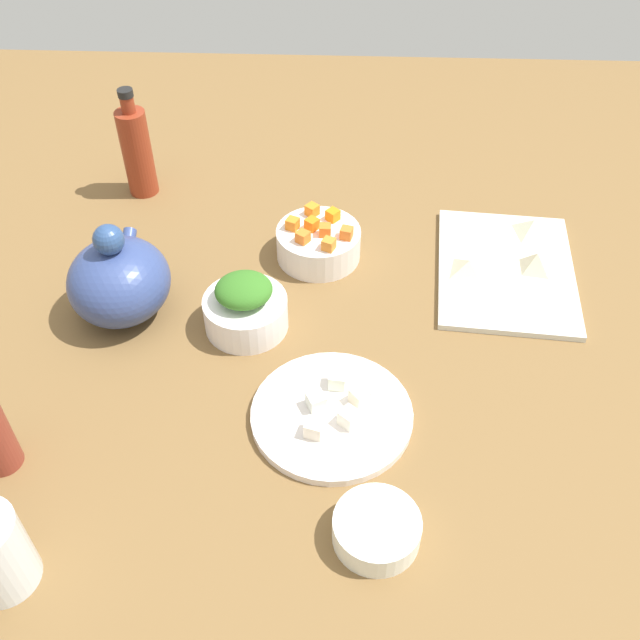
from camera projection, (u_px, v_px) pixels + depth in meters
The scene contains 25 objects.
tabletop at pixel (320, 352), 104.99cm from camera, with size 190.00×190.00×3.00cm, color brown.
cutting_board at pixel (506, 270), 114.97cm from camera, with size 28.62×21.13×1.00cm, color silver.
plate_tofu at pixel (332, 415), 94.14cm from camera, with size 21.11×21.11×1.20cm, color white.
bowl_greens at pixel (246, 313), 104.94cm from camera, with size 12.19×12.19×5.16cm, color white.
bowl_carrots at pixel (318, 244), 116.50cm from camera, with size 13.50×13.50×5.13cm, color white.
bowl_small_side at pixel (377, 529), 81.09cm from camera, with size 9.99×9.99×3.49cm, color white.
teapot at pixel (119, 280), 104.76cm from camera, with size 17.14×14.73×15.71cm.
bottle_1 at pixel (137, 150), 125.81cm from camera, with size 5.17×5.17×19.66cm.
carrot_cube_0 at pixel (312, 224), 114.50cm from camera, with size 1.80×1.80×1.80cm, color orange.
carrot_cube_1 at pixel (329, 244), 110.84cm from camera, with size 1.80×1.80×1.80cm, color orange.
carrot_cube_2 at pixel (303, 237), 112.15cm from camera, with size 1.80×1.80×1.80cm, color orange.
carrot_cube_3 at pixel (292, 224), 114.56cm from camera, with size 1.80×1.80×1.80cm, color orange.
carrot_cube_4 at pixel (327, 230), 113.36cm from camera, with size 1.80×1.80×1.80cm, color orange.
carrot_cube_5 at pixel (312, 210), 117.21cm from camera, with size 1.80×1.80×1.80cm, color orange.
carrot_cube_6 at pixel (333, 215), 116.22cm from camera, with size 1.80×1.80×1.80cm, color orange.
carrot_cube_7 at pixel (347, 233), 112.85cm from camera, with size 1.80×1.80×1.80cm, color orange.
chopped_greens_mound at pixel (244, 290), 101.79cm from camera, with size 8.21×7.61×3.83cm, color #357122.
tofu_cube_0 at pixel (360, 397), 94.13cm from camera, with size 2.20×2.20×2.20cm, color #F3E7C9.
tofu_cube_1 at pixel (316, 401), 93.59cm from camera, with size 2.20×2.20×2.20cm, color white.
tofu_cube_2 at pixel (337, 380), 96.18cm from camera, with size 2.20×2.20×2.20cm, color white.
tofu_cube_3 at pixel (349, 418), 91.65cm from camera, with size 2.20×2.20×2.20cm, color white.
tofu_cube_4 at pixel (317, 428), 90.45cm from camera, with size 2.20×2.20×2.20cm, color #F4E7CE.
dumpling_0 at pixel (536, 261), 113.28cm from camera, with size 4.35×3.90×3.18cm, color beige.
dumpling_1 at pixel (469, 266), 113.14cm from camera, with size 5.33×5.32×2.31cm, color beige.
dumpling_2 at pixel (533, 227), 120.02cm from camera, with size 5.35×5.12×2.78cm, color beige.
Camera 1 is at (-71.75, -2.99, 78.23)cm, focal length 40.70 mm.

